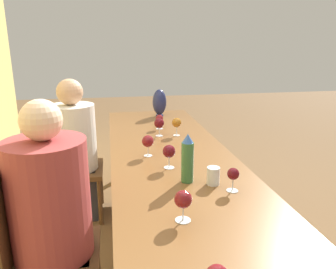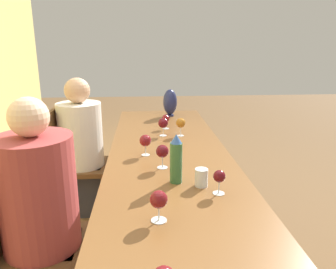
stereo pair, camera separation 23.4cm
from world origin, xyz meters
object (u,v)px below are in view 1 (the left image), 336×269
(chair_near, at_px, (39,245))
(person_far, at_px, (76,147))
(chair_far, at_px, (66,163))
(person_near, at_px, (55,216))
(water_tumbler, at_px, (213,176))
(wine_glass_5, at_px, (183,200))
(wine_glass_6, at_px, (169,152))
(wine_glass_7, at_px, (177,123))
(wine_glass_2, at_px, (159,119))
(wine_glass_0, at_px, (233,175))
(wine_glass_1, at_px, (159,123))
(vase, at_px, (159,102))
(water_bottle, at_px, (187,159))
(wine_glass_3, at_px, (148,142))

(chair_near, height_order, person_far, person_far)
(chair_near, distance_m, chair_far, 1.16)
(person_far, bearing_deg, person_near, -179.99)
(water_tumbler, bearing_deg, wine_glass_5, 144.21)
(water_tumbler, relative_size, wine_glass_6, 0.66)
(chair_near, bearing_deg, wine_glass_7, -42.09)
(wine_glass_2, distance_m, wine_glass_6, 0.92)
(water_tumbler, relative_size, wine_glass_0, 0.77)
(chair_far, height_order, person_far, person_far)
(water_tumbler, distance_m, wine_glass_0, 0.13)
(chair_near, relative_size, person_far, 0.79)
(wine_glass_2, bearing_deg, wine_glass_1, 170.70)
(wine_glass_5, relative_size, wine_glass_6, 0.96)
(wine_glass_0, height_order, person_near, person_near)
(vase, distance_m, person_far, 1.01)
(water_bottle, height_order, wine_glass_6, water_bottle)
(wine_glass_0, relative_size, wine_glass_3, 0.88)
(chair_near, height_order, chair_far, same)
(wine_glass_2, bearing_deg, water_tumbler, -174.73)
(wine_glass_1, bearing_deg, water_tumbler, -171.45)
(person_near, distance_m, person_far, 1.16)
(wine_glass_0, bearing_deg, wine_glass_2, 8.09)
(water_tumbler, height_order, wine_glass_6, wine_glass_6)
(wine_glass_7, relative_size, person_near, 0.12)
(person_near, bearing_deg, wine_glass_6, -63.08)
(wine_glass_0, relative_size, wine_glass_7, 0.85)
(wine_glass_5, distance_m, person_far, 1.57)
(water_tumbler, bearing_deg, chair_far, 39.36)
(vase, xyz_separation_m, wine_glass_1, (-0.72, 0.11, -0.04))
(wine_glass_2, relative_size, chair_near, 0.14)
(water_tumbler, distance_m, wine_glass_2, 1.20)
(wine_glass_3, height_order, person_far, person_far)
(wine_glass_2, distance_m, wine_glass_5, 1.54)
(chair_far, bearing_deg, water_tumbler, -140.64)
(water_bottle, distance_m, chair_near, 0.87)
(water_tumbler, xyz_separation_m, wine_glass_5, (-0.34, 0.24, 0.05))
(wine_glass_5, bearing_deg, chair_near, 66.75)
(wine_glass_5, height_order, chair_near, chair_near)
(person_near, bearing_deg, chair_far, 4.46)
(wine_glass_5, height_order, wine_glass_7, wine_glass_7)
(chair_near, bearing_deg, wine_glass_0, -92.95)
(wine_glass_0, bearing_deg, wine_glass_6, 35.50)
(wine_glass_2, height_order, wine_glass_6, wine_glass_6)
(person_near, bearing_deg, wine_glass_1, -33.60)
(wine_glass_1, bearing_deg, water_bottle, -179.08)
(wine_glass_1, bearing_deg, vase, -8.95)
(water_bottle, relative_size, wine_glass_3, 1.90)
(wine_glass_5, height_order, wine_glass_6, wine_glass_6)
(wine_glass_0, bearing_deg, water_tumbler, 37.08)
(wine_glass_2, distance_m, person_far, 0.74)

